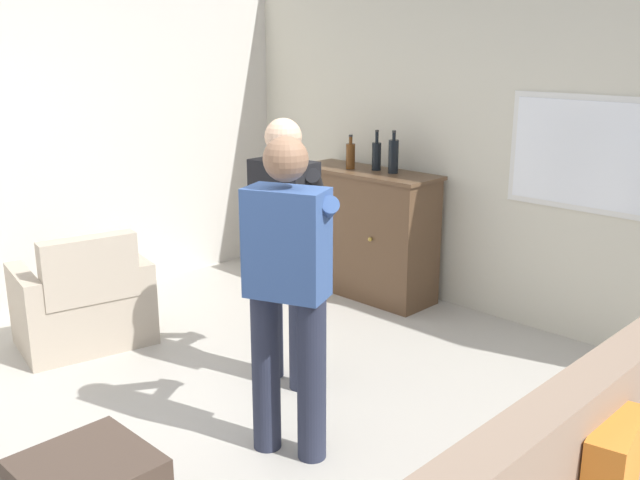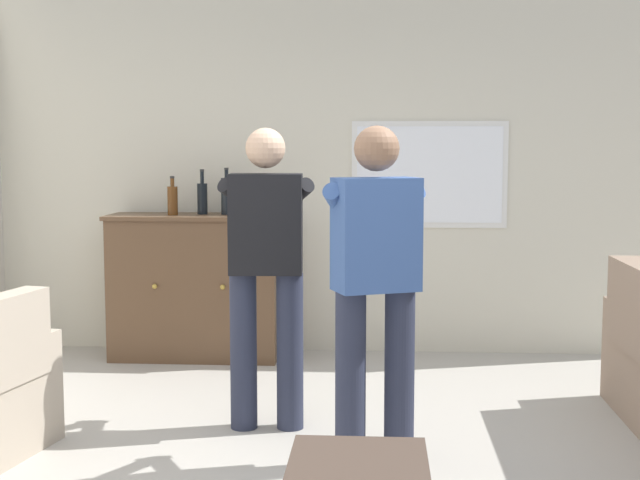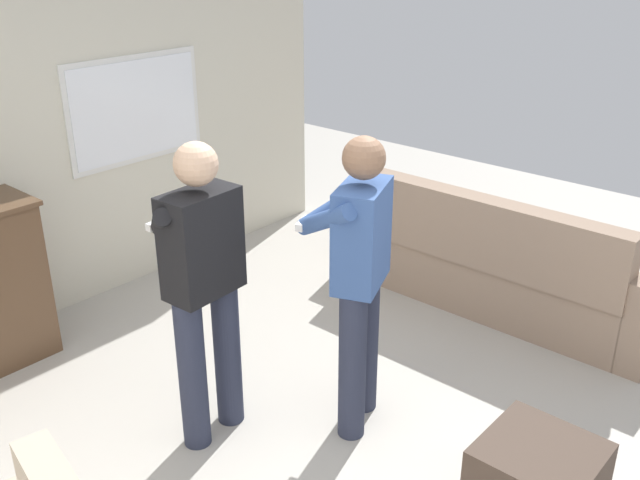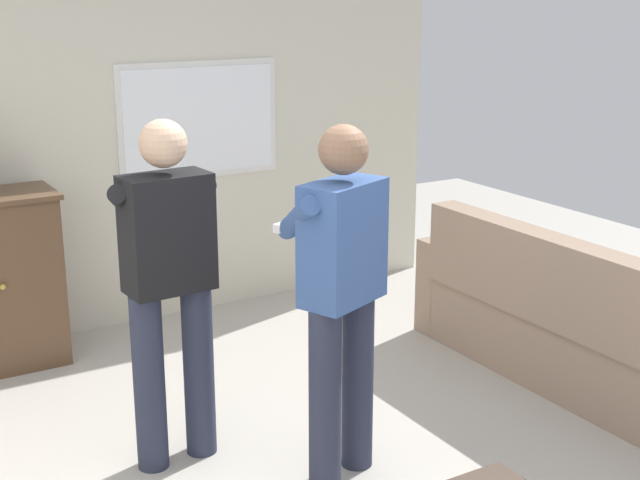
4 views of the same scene
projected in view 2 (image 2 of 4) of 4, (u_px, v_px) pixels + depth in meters
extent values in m
plane|color=#B2ADA3|center=(307.00, 473.00, 4.33)|extent=(10.40, 10.40, 0.00)
cube|color=beige|center=(335.00, 169.00, 6.82)|extent=(5.20, 0.12, 2.80)
cube|color=silver|center=(429.00, 175.00, 6.71)|extent=(1.17, 0.02, 0.80)
cube|color=white|center=(429.00, 175.00, 6.70)|extent=(1.09, 0.03, 0.72)
cube|color=#B2A38E|center=(2.00, 341.00, 4.38)|extent=(0.27, 0.66, 0.45)
cube|color=#B2A38E|center=(5.00, 382.00, 4.85)|extent=(0.65, 0.25, 0.60)
cube|color=brown|center=(195.00, 289.00, 6.62)|extent=(1.24, 0.44, 1.04)
cube|color=brown|center=(194.00, 217.00, 6.56)|extent=(1.28, 0.48, 0.03)
sphere|color=#B79338|center=(155.00, 286.00, 6.40)|extent=(0.04, 0.04, 0.04)
sphere|color=#B79338|center=(223.00, 287.00, 6.36)|extent=(0.04, 0.04, 0.04)
cylinder|color=black|center=(227.00, 196.00, 6.58)|extent=(0.08, 0.08, 0.27)
cylinder|color=black|center=(226.00, 174.00, 6.56)|extent=(0.03, 0.03, 0.06)
cylinder|color=#262626|center=(226.00, 169.00, 6.56)|extent=(0.03, 0.03, 0.02)
cylinder|color=#593314|center=(173.00, 201.00, 6.52)|extent=(0.08, 0.08, 0.21)
cylinder|color=#593314|center=(172.00, 182.00, 6.51)|extent=(0.03, 0.03, 0.06)
cylinder|color=#262626|center=(172.00, 177.00, 6.50)|extent=(0.03, 0.03, 0.02)
cylinder|color=black|center=(202.00, 199.00, 6.60)|extent=(0.08, 0.08, 0.23)
cylinder|color=black|center=(202.00, 177.00, 6.59)|extent=(0.03, 0.03, 0.09)
cylinder|color=#262626|center=(202.00, 170.00, 6.58)|extent=(0.03, 0.03, 0.02)
cylinder|color=#282D42|center=(244.00, 351.00, 4.97)|extent=(0.15, 0.15, 0.88)
cylinder|color=#282D42|center=(290.00, 351.00, 4.97)|extent=(0.15, 0.15, 0.88)
cube|color=black|center=(266.00, 224.00, 4.90)|extent=(0.41, 0.24, 0.55)
sphere|color=#D8AD8C|center=(265.00, 148.00, 4.85)|extent=(0.22, 0.22, 0.22)
cylinder|color=black|center=(248.00, 202.00, 5.04)|extent=(0.31, 0.42, 0.29)
cylinder|color=black|center=(288.00, 202.00, 5.04)|extent=(0.34, 0.40, 0.29)
cube|color=white|center=(270.00, 215.00, 5.21)|extent=(0.15, 0.05, 0.04)
cylinder|color=#282D42|center=(350.00, 381.00, 4.35)|extent=(0.15, 0.15, 0.88)
cylinder|color=#282D42|center=(399.00, 376.00, 4.43)|extent=(0.15, 0.15, 0.88)
cube|color=#385693|center=(376.00, 234.00, 4.31)|extent=(0.45, 0.35, 0.55)
sphere|color=#8C664C|center=(377.00, 148.00, 4.27)|extent=(0.22, 0.22, 0.22)
cylinder|color=#385693|center=(343.00, 210.00, 4.42)|extent=(0.19, 0.45, 0.29)
cylinder|color=#385693|center=(386.00, 209.00, 4.49)|extent=(0.42, 0.31, 0.29)
cube|color=white|center=(353.00, 224.00, 4.61)|extent=(0.15, 0.09, 0.04)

